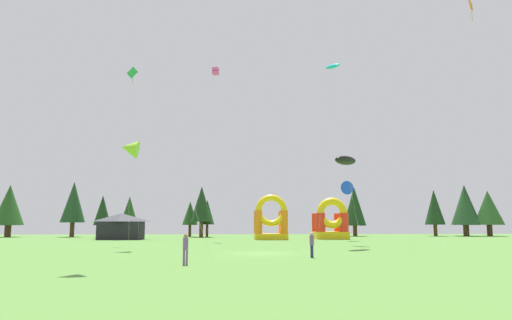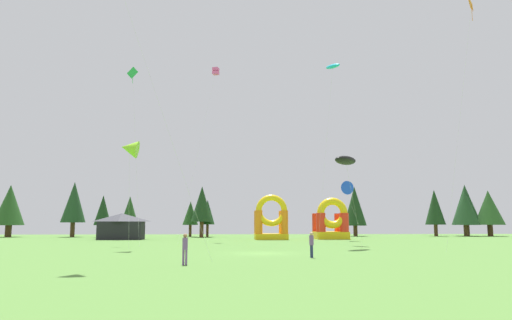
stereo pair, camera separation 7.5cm
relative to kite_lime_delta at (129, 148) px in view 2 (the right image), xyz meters
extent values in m
plane|color=#548438|center=(11.74, -5.24, -9.09)|extent=(120.00, 120.00, 0.00)
cone|color=#8CD826|center=(0.00, 0.00, 0.00)|extent=(1.77, 1.66, 1.85)
cylinder|color=silver|center=(-0.02, 0.71, -4.54)|extent=(0.06, 1.43, 9.09)
pyramid|color=green|center=(-2.38, 11.30, 10.68)|extent=(1.17, 0.75, 1.13)
cylinder|color=green|center=(-2.42, 11.23, 10.10)|extent=(0.04, 0.04, 1.18)
cylinder|color=silver|center=(-1.07, 7.96, 0.80)|extent=(2.71, 6.54, 19.79)
cone|color=blue|center=(24.61, 19.83, -2.08)|extent=(2.11, 1.98, 1.85)
cylinder|color=silver|center=(25.94, 20.08, -5.59)|extent=(2.68, 0.51, 7.01)
pyramid|color=orange|center=(31.51, -2.59, 13.39)|extent=(0.89, 1.18, 1.09)
cylinder|color=orange|center=(31.44, -2.55, 12.59)|extent=(0.04, 0.04, 1.55)
cylinder|color=silver|center=(29.29, -3.25, 2.14)|extent=(4.32, 1.41, 22.46)
cylinder|color=silver|center=(4.84, -13.17, 0.36)|extent=(6.64, 0.47, 18.90)
ellipsoid|color=black|center=(20.18, 1.29, -0.79)|extent=(3.39, 3.60, 1.05)
cylinder|color=silver|center=(21.18, 2.44, -4.94)|extent=(2.02, 2.32, 8.30)
ellipsoid|color=#19B7CC|center=(21.60, 12.10, 12.33)|extent=(1.97, 2.83, 1.14)
cylinder|color=silver|center=(20.84, 13.91, 1.62)|extent=(1.53, 3.64, 21.43)
cube|color=#EA599E|center=(6.94, 20.98, 14.18)|extent=(1.01, 1.01, 0.44)
cube|color=#EA599E|center=(6.94, 20.98, 14.70)|extent=(1.01, 1.01, 0.44)
cylinder|color=silver|center=(5.09, 16.32, 2.68)|extent=(3.73, 9.33, 23.54)
cylinder|color=navy|center=(14.88, -10.02, -8.66)|extent=(0.16, 0.16, 0.85)
cylinder|color=navy|center=(14.82, -9.86, -8.66)|extent=(0.16, 0.16, 0.85)
cylinder|color=#724C8C|center=(14.85, -9.94, -7.90)|extent=(0.39, 0.39, 0.68)
sphere|color=#D8AD84|center=(14.85, -9.94, -7.45)|extent=(0.23, 0.23, 0.23)
cylinder|color=#724C8C|center=(6.77, -15.10, -8.66)|extent=(0.14, 0.14, 0.86)
cylinder|color=#724C8C|center=(6.60, -15.07, -8.66)|extent=(0.14, 0.14, 0.86)
cylinder|color=#724C8C|center=(6.68, -15.08, -7.89)|extent=(0.35, 0.35, 0.68)
sphere|color=#9E704C|center=(6.68, -15.08, -7.43)|extent=(0.23, 0.23, 0.23)
cube|color=yellow|center=(23.93, 26.59, -8.56)|extent=(4.74, 4.79, 1.06)
cylinder|color=red|center=(22.22, 24.85, -6.67)|extent=(1.33, 1.33, 2.70)
cylinder|color=red|center=(25.64, 24.85, -6.67)|extent=(1.33, 1.33, 2.70)
cylinder|color=red|center=(22.22, 28.32, -6.67)|extent=(1.33, 1.33, 2.70)
cylinder|color=red|center=(25.64, 28.32, -6.67)|extent=(1.33, 1.33, 2.70)
torus|color=yellow|center=(23.93, 24.85, -5.32)|extent=(4.47, 1.06, 4.47)
cube|color=yellow|center=(14.98, 25.13, -8.69)|extent=(4.70, 3.78, 0.81)
cylinder|color=orange|center=(13.16, 23.77, -6.63)|extent=(1.06, 1.06, 3.30)
cylinder|color=orange|center=(16.80, 23.77, -6.63)|extent=(1.06, 1.06, 3.30)
cylinder|color=orange|center=(13.16, 26.49, -6.63)|extent=(1.06, 1.06, 3.30)
cylinder|color=orange|center=(16.80, 26.49, -6.63)|extent=(1.06, 1.06, 3.30)
torus|color=yellow|center=(14.98, 23.77, -4.99)|extent=(4.49, 0.85, 4.49)
cube|color=black|center=(-6.35, 25.44, -7.82)|extent=(6.07, 3.42, 2.55)
pyramid|color=#3F3F47|center=(-6.35, 25.44, -5.96)|extent=(6.07, 3.42, 1.16)
cylinder|color=#4C331E|center=(-27.91, 37.91, -8.11)|extent=(0.88, 0.88, 1.96)
cone|color=#234C1E|center=(-27.91, 37.91, -3.75)|extent=(4.92, 4.92, 6.76)
cylinder|color=#4C331E|center=(-27.74, 38.22, -7.84)|extent=(0.58, 0.58, 2.51)
cone|color=#234C1E|center=(-27.74, 38.22, -4.53)|extent=(3.23, 3.23, 4.11)
cylinder|color=#4C331E|center=(-17.27, 37.66, -7.88)|extent=(0.72, 0.72, 2.41)
cone|color=#1E4221|center=(-17.27, 37.66, -3.26)|extent=(4.02, 4.02, 6.83)
cylinder|color=#4C331E|center=(-11.61, 34.79, -8.10)|extent=(0.50, 0.50, 1.99)
cone|color=#193819|center=(-11.61, 34.79, -4.69)|extent=(2.75, 2.75, 4.82)
cylinder|color=#4C331E|center=(-8.24, 39.14, -8.02)|extent=(0.53, 0.53, 2.14)
cone|color=#234C1E|center=(-8.24, 39.14, -4.57)|extent=(2.93, 2.93, 4.76)
cylinder|color=#4C331E|center=(2.22, 38.72, -8.09)|extent=(0.48, 0.48, 2.00)
cone|color=#234C1E|center=(2.22, 38.72, -5.06)|extent=(2.69, 2.69, 4.06)
cylinder|color=#4C331E|center=(4.40, 34.95, -7.82)|extent=(0.65, 0.65, 2.54)
cone|color=#193819|center=(4.40, 34.95, -3.64)|extent=(3.58, 3.58, 5.83)
cylinder|color=#4C331E|center=(5.25, 37.07, -8.05)|extent=(0.44, 0.44, 2.09)
cone|color=#1E4221|center=(5.25, 37.07, -4.95)|extent=(2.42, 2.42, 4.12)
cylinder|color=#4C331E|center=(31.19, 39.57, -8.15)|extent=(0.72, 0.72, 1.87)
cone|color=#193819|center=(31.19, 39.57, -3.77)|extent=(3.99, 3.99, 6.89)
cylinder|color=#4C331E|center=(45.63, 39.34, -8.07)|extent=(0.63, 0.63, 2.03)
cone|color=#193819|center=(45.63, 39.34, -3.94)|extent=(3.50, 3.50, 6.23)
cylinder|color=#4C331E|center=(50.84, 38.69, -8.10)|extent=(0.85, 0.85, 1.98)
cone|color=#1E4221|center=(50.84, 38.69, -4.04)|extent=(4.73, 4.73, 6.14)
cylinder|color=#4C331E|center=(51.70, 40.11, -8.00)|extent=(0.88, 0.88, 2.18)
cone|color=#1E4221|center=(51.70, 40.11, -3.38)|extent=(4.88, 4.88, 7.07)
cylinder|color=#4C331E|center=(55.03, 38.40, -8.09)|extent=(0.91, 0.91, 2.01)
cone|color=#234C1E|center=(55.03, 38.40, -4.05)|extent=(5.08, 5.08, 6.07)
camera|label=1|loc=(9.27, -42.13, -6.69)|focal=32.53mm
camera|label=2|loc=(9.34, -42.13, -6.69)|focal=32.53mm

